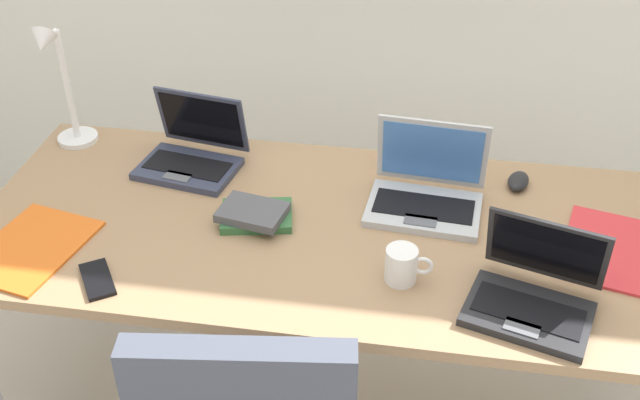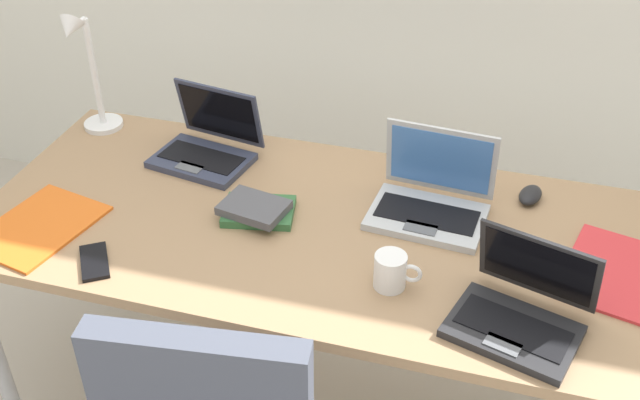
{
  "view_description": "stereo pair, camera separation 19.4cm",
  "coord_description": "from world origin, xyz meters",
  "px_view_note": "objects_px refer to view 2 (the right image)",
  "views": [
    {
      "loc": [
        0.26,
        -1.57,
        1.93
      ],
      "look_at": [
        0.0,
        0.0,
        0.82
      ],
      "focal_mm": 42.96,
      "sensor_mm": 36.0,
      "label": 1
    },
    {
      "loc": [
        0.44,
        -1.53,
        1.93
      ],
      "look_at": [
        0.0,
        0.0,
        0.82
      ],
      "focal_mm": 42.96,
      "sensor_mm": 36.0,
      "label": 2
    }
  ],
  "objects_px": {
    "desk_lamp": "(88,74)",
    "computer_mouse": "(530,195)",
    "laptop_back_left": "(520,311)",
    "paper_folder_back_left": "(39,226)",
    "cell_phone": "(94,262)",
    "book_stack": "(256,210)",
    "laptop_far_corner": "(207,146)",
    "coffee_mug": "(391,271)",
    "laptop_by_keyboard": "(431,199)",
    "paper_folder_center": "(616,273)"
  },
  "relations": [
    {
      "from": "laptop_back_left",
      "to": "book_stack",
      "type": "relative_size",
      "value": 1.58
    },
    {
      "from": "laptop_far_corner",
      "to": "laptop_back_left",
      "type": "xyz_separation_m",
      "value": [
        0.93,
        -0.46,
        -0.0
      ]
    },
    {
      "from": "paper_folder_back_left",
      "to": "paper_folder_center",
      "type": "bearing_deg",
      "value": 8.87
    },
    {
      "from": "laptop_far_corner",
      "to": "laptop_back_left",
      "type": "distance_m",
      "value": 1.04
    },
    {
      "from": "laptop_far_corner",
      "to": "desk_lamp",
      "type": "bearing_deg",
      "value": 172.78
    },
    {
      "from": "laptop_by_keyboard",
      "to": "book_stack",
      "type": "distance_m",
      "value": 0.46
    },
    {
      "from": "desk_lamp",
      "to": "paper_folder_center",
      "type": "bearing_deg",
      "value": -9.83
    },
    {
      "from": "cell_phone",
      "to": "book_stack",
      "type": "xyz_separation_m",
      "value": [
        0.31,
        0.29,
        0.02
      ]
    },
    {
      "from": "cell_phone",
      "to": "coffee_mug",
      "type": "bearing_deg",
      "value": -23.93
    },
    {
      "from": "book_stack",
      "to": "computer_mouse",
      "type": "bearing_deg",
      "value": 22.11
    },
    {
      "from": "paper_folder_back_left",
      "to": "book_stack",
      "type": "bearing_deg",
      "value": 21.11
    },
    {
      "from": "laptop_far_corner",
      "to": "laptop_by_keyboard",
      "type": "height_order",
      "value": "laptop_by_keyboard"
    },
    {
      "from": "laptop_by_keyboard",
      "to": "computer_mouse",
      "type": "xyz_separation_m",
      "value": [
        0.25,
        0.13,
        -0.03
      ]
    },
    {
      "from": "book_stack",
      "to": "coffee_mug",
      "type": "relative_size",
      "value": 1.83
    },
    {
      "from": "laptop_by_keyboard",
      "to": "desk_lamp",
      "type": "bearing_deg",
      "value": 172.38
    },
    {
      "from": "desk_lamp",
      "to": "book_stack",
      "type": "xyz_separation_m",
      "value": [
        0.63,
        -0.29,
        -0.18
      ]
    },
    {
      "from": "laptop_back_left",
      "to": "coffee_mug",
      "type": "xyz_separation_m",
      "value": [
        -0.3,
        0.05,
        0.0
      ]
    },
    {
      "from": "desk_lamp",
      "to": "paper_folder_center",
      "type": "distance_m",
      "value": 1.57
    },
    {
      "from": "desk_lamp",
      "to": "computer_mouse",
      "type": "height_order",
      "value": "desk_lamp"
    },
    {
      "from": "laptop_far_corner",
      "to": "laptop_by_keyboard",
      "type": "relative_size",
      "value": 0.98
    },
    {
      "from": "laptop_by_keyboard",
      "to": "coffee_mug",
      "type": "distance_m",
      "value": 0.32
    },
    {
      "from": "computer_mouse",
      "to": "coffee_mug",
      "type": "distance_m",
      "value": 0.54
    },
    {
      "from": "laptop_by_keyboard",
      "to": "coffee_mug",
      "type": "relative_size",
      "value": 2.78
    },
    {
      "from": "desk_lamp",
      "to": "paper_folder_back_left",
      "type": "xyz_separation_m",
      "value": [
        0.11,
        -0.49,
        -0.19
      ]
    },
    {
      "from": "laptop_by_keyboard",
      "to": "laptop_back_left",
      "type": "xyz_separation_m",
      "value": [
        0.26,
        -0.36,
        -0.0
      ]
    },
    {
      "from": "laptop_far_corner",
      "to": "book_stack",
      "type": "distance_m",
      "value": 0.34
    },
    {
      "from": "desk_lamp",
      "to": "laptop_back_left",
      "type": "xyz_separation_m",
      "value": [
        1.32,
        -0.51,
        -0.16
      ]
    },
    {
      "from": "computer_mouse",
      "to": "paper_folder_back_left",
      "type": "height_order",
      "value": "computer_mouse"
    },
    {
      "from": "desk_lamp",
      "to": "computer_mouse",
      "type": "distance_m",
      "value": 1.33
    },
    {
      "from": "book_stack",
      "to": "paper_folder_center",
      "type": "distance_m",
      "value": 0.9
    },
    {
      "from": "desk_lamp",
      "to": "laptop_far_corner",
      "type": "xyz_separation_m",
      "value": [
        0.39,
        -0.05,
        -0.16
      ]
    },
    {
      "from": "cell_phone",
      "to": "coffee_mug",
      "type": "xyz_separation_m",
      "value": [
        0.71,
        0.12,
        0.04
      ]
    },
    {
      "from": "laptop_by_keyboard",
      "to": "book_stack",
      "type": "xyz_separation_m",
      "value": [
        -0.44,
        -0.14,
        -0.02
      ]
    },
    {
      "from": "laptop_back_left",
      "to": "paper_folder_back_left",
      "type": "height_order",
      "value": "laptop_back_left"
    },
    {
      "from": "desk_lamp",
      "to": "paper_folder_back_left",
      "type": "bearing_deg",
      "value": -77.86
    },
    {
      "from": "computer_mouse",
      "to": "book_stack",
      "type": "bearing_deg",
      "value": -143.25
    },
    {
      "from": "desk_lamp",
      "to": "cell_phone",
      "type": "xyz_separation_m",
      "value": [
        0.32,
        -0.58,
        -0.19
      ]
    },
    {
      "from": "paper_folder_back_left",
      "to": "paper_folder_center",
      "type": "distance_m",
      "value": 1.45
    },
    {
      "from": "desk_lamp",
      "to": "cell_phone",
      "type": "relative_size",
      "value": 2.94
    },
    {
      "from": "desk_lamp",
      "to": "cell_phone",
      "type": "bearing_deg",
      "value": -61.2
    },
    {
      "from": "cell_phone",
      "to": "paper_folder_center",
      "type": "relative_size",
      "value": 0.44
    },
    {
      "from": "laptop_back_left",
      "to": "paper_folder_back_left",
      "type": "bearing_deg",
      "value": 179.21
    },
    {
      "from": "coffee_mug",
      "to": "paper_folder_center",
      "type": "bearing_deg",
      "value": 20.56
    },
    {
      "from": "book_stack",
      "to": "paper_folder_back_left",
      "type": "relative_size",
      "value": 0.67
    },
    {
      "from": "laptop_far_corner",
      "to": "laptop_back_left",
      "type": "relative_size",
      "value": 0.94
    },
    {
      "from": "laptop_back_left",
      "to": "book_stack",
      "type": "height_order",
      "value": "laptop_back_left"
    },
    {
      "from": "laptop_far_corner",
      "to": "laptop_by_keyboard",
      "type": "xyz_separation_m",
      "value": [
        0.67,
        -0.09,
        0.0
      ]
    },
    {
      "from": "book_stack",
      "to": "paper_folder_center",
      "type": "height_order",
      "value": "book_stack"
    },
    {
      "from": "computer_mouse",
      "to": "cell_phone",
      "type": "distance_m",
      "value": 1.15
    },
    {
      "from": "cell_phone",
      "to": "laptop_far_corner",
      "type": "bearing_deg",
      "value": 48.5
    }
  ]
}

